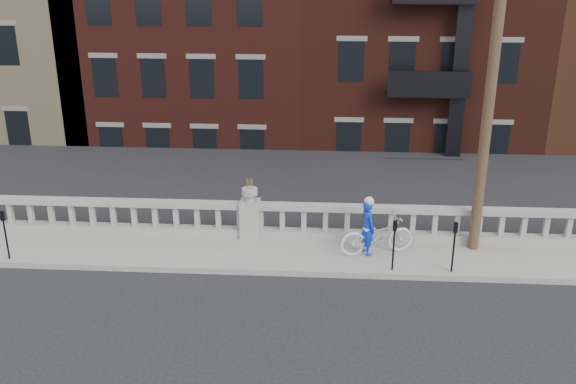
% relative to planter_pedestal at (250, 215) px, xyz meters
% --- Properties ---
extents(ground, '(120.00, 120.00, 0.00)m').
position_rel_planter_pedestal_xyz_m(ground, '(0.00, -3.95, -0.83)').
color(ground, black).
rests_on(ground, ground).
extents(sidewalk, '(32.00, 2.20, 0.15)m').
position_rel_planter_pedestal_xyz_m(sidewalk, '(0.00, -0.95, -0.76)').
color(sidewalk, gray).
rests_on(sidewalk, ground).
extents(balustrade, '(28.00, 0.34, 1.03)m').
position_rel_planter_pedestal_xyz_m(balustrade, '(0.00, 0.00, -0.19)').
color(balustrade, gray).
rests_on(balustrade, sidewalk).
extents(planter_pedestal, '(0.55, 0.55, 1.76)m').
position_rel_planter_pedestal_xyz_m(planter_pedestal, '(0.00, 0.00, 0.00)').
color(planter_pedestal, gray).
rests_on(planter_pedestal, sidewalk).
extents(lower_level, '(80.00, 44.00, 20.80)m').
position_rel_planter_pedestal_xyz_m(lower_level, '(0.56, 19.09, 1.80)').
color(lower_level, '#605E59').
rests_on(lower_level, ground).
extents(utility_pole, '(1.60, 0.28, 10.00)m').
position_rel_planter_pedestal_xyz_m(utility_pole, '(6.20, -0.35, 4.41)').
color(utility_pole, '#422D1E').
rests_on(utility_pole, sidewalk).
extents(parking_meter_b, '(0.10, 0.09, 1.36)m').
position_rel_planter_pedestal_xyz_m(parking_meter_b, '(-6.24, -1.80, 0.17)').
color(parking_meter_b, black).
rests_on(parking_meter_b, sidewalk).
extents(parking_meter_c, '(0.10, 0.09, 1.36)m').
position_rel_planter_pedestal_xyz_m(parking_meter_c, '(3.87, -1.80, 0.17)').
color(parking_meter_c, black).
rests_on(parking_meter_c, sidewalk).
extents(parking_meter_d, '(0.10, 0.09, 1.36)m').
position_rel_planter_pedestal_xyz_m(parking_meter_d, '(5.37, -1.80, 0.17)').
color(parking_meter_d, black).
rests_on(parking_meter_d, sidewalk).
extents(bicycle, '(2.15, 1.26, 1.07)m').
position_rel_planter_pedestal_xyz_m(bicycle, '(3.52, -0.84, -0.15)').
color(bicycle, silver).
rests_on(bicycle, sidewalk).
extents(cyclist, '(0.56, 0.66, 1.53)m').
position_rel_planter_pedestal_xyz_m(cyclist, '(3.26, -0.88, 0.08)').
color(cyclist, '#0D2ECC').
rests_on(cyclist, sidewalk).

